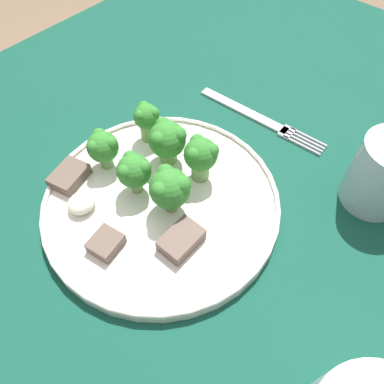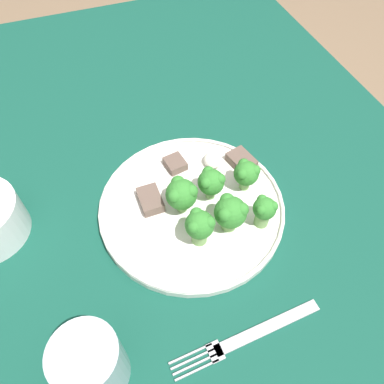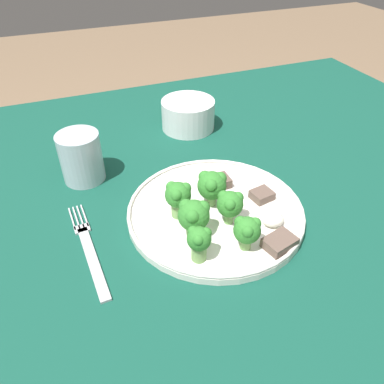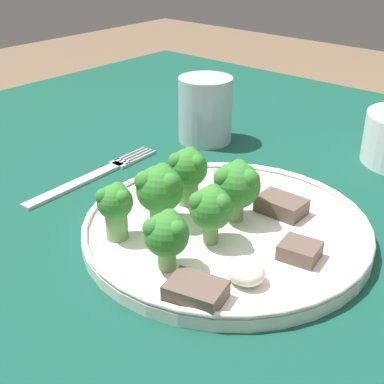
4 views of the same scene
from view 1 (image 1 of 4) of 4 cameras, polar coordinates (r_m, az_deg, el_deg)
name	(u,v)px [view 1 (image 1 of 4)]	position (r m, az deg, el deg)	size (l,w,h in m)	color
ground_plane	(190,374)	(1.11, -0.35, -26.00)	(8.00, 8.00, 0.00)	#7F664C
table	(187,282)	(0.51, -0.70, -13.53)	(1.31, 1.02, 0.71)	#114738
dinner_plate	(161,202)	(0.46, -4.67, -1.53)	(0.29, 0.29, 0.02)	white
fork	(259,118)	(0.57, 10.15, 10.99)	(0.03, 0.21, 0.00)	#B2B2B7
drinking_glass	(382,177)	(0.49, 26.92, 2.04)	(0.08, 0.08, 0.09)	#B2C1CC
broccoli_floret_near_rim_left	(103,147)	(0.48, -13.45, 6.72)	(0.04, 0.04, 0.05)	#709E56
broccoli_floret_center_left	(170,188)	(0.42, -3.42, 0.63)	(0.05, 0.05, 0.06)	#709E56
broccoli_floret_back_left	(147,119)	(0.50, -6.91, 11.05)	(0.04, 0.03, 0.06)	#709E56
broccoli_floret_front_left	(134,171)	(0.44, -8.84, 3.25)	(0.04, 0.04, 0.06)	#709E56
broccoli_floret_center_back	(201,155)	(0.45, 1.33, 5.59)	(0.04, 0.04, 0.06)	#709E56
broccoli_floret_mid_cluster	(167,139)	(0.47, -3.80, 8.00)	(0.05, 0.05, 0.06)	#709E56
meat_slice_front_slice	(106,243)	(0.43, -12.99, -7.61)	(0.04, 0.04, 0.01)	brown
meat_slice_middle_slice	(178,243)	(0.42, -2.08, -7.74)	(0.05, 0.03, 0.02)	brown
meat_slice_rear_slice	(69,176)	(0.49, -18.20, 2.34)	(0.05, 0.04, 0.02)	brown
sauce_dollop	(82,203)	(0.46, -16.48, -1.62)	(0.03, 0.03, 0.02)	silver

